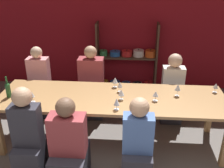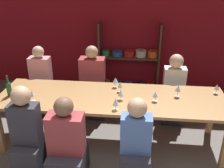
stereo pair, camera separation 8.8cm
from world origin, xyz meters
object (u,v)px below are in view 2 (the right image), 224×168
object	(u,v)px
wine_glass_red_a	(121,93)
wine_glass_white_b	(217,87)
wine_glass_red_d	(155,95)
wine_glass_red_c	(15,94)
person_near_a	(29,142)
person_far_c	(93,90)
wine_glass_red_b	(32,94)
person_far_a	(173,96)
shelf_unit	(130,67)
wine_bottle_green	(9,88)
wine_glass_empty_a	(178,88)
wine_glass_white_d	(116,102)
person_far_b	(43,89)
person_near_c	(68,151)
dining_table	(111,101)
wine_glass_white_a	(120,85)
cell_phone	(64,105)
person_near_b	(135,153)
wine_glass_white_c	(115,80)

from	to	relation	value
wine_glass_red_a	wine_glass_white_b	world-z (taller)	wine_glass_red_a
wine_glass_red_d	wine_glass_red_c	bearing A→B (deg)	-174.08
person_near_a	person_far_c	distance (m)	1.65
wine_glass_red_b	person_far_a	size ratio (longest dim) A/B	0.13
shelf_unit	person_far_a	world-z (taller)	shelf_unit
person_near_a	wine_bottle_green	bearing A→B (deg)	127.42
wine_glass_empty_a	wine_glass_white_d	size ratio (longest dim) A/B	1.10
wine_bottle_green	wine_glass_red_c	bearing A→B (deg)	-44.86
wine_bottle_green	person_far_a	size ratio (longest dim) A/B	0.26
wine_glass_red_c	wine_glass_red_a	bearing A→B (deg)	7.82
wine_glass_red_b	wine_bottle_green	bearing A→B (deg)	162.89
person_far_b	person_near_c	world-z (taller)	person_far_b
wine_glass_white_b	person_near_a	distance (m)	2.64
shelf_unit	person_near_c	xyz separation A→B (m)	(-0.63, -2.65, -0.10)
wine_glass_white_b	wine_glass_red_a	bearing A→B (deg)	-166.48
wine_glass_white_b	person_far_c	distance (m)	2.01
wine_glass_red_a	wine_glass_white_d	world-z (taller)	wine_glass_white_d
dining_table	wine_glass_white_a	distance (m)	0.27
person_far_b	cell_phone	bearing A→B (deg)	123.53
person_far_b	person_near_c	bearing A→B (deg)	118.83
wine_glass_red_b	cell_phone	bearing A→B (deg)	-10.10
person_near_a	shelf_unit	bearing A→B (deg)	66.70
person_far_b	person_near_b	bearing A→B (deg)	137.34
wine_glass_white_a	person_far_a	world-z (taller)	person_far_a
person_near_a	wine_glass_white_b	bearing A→B (deg)	22.31
wine_glass_white_d	wine_glass_red_d	bearing A→B (deg)	28.22
dining_table	wine_glass_empty_a	world-z (taller)	wine_glass_empty_a
wine_glass_white_b	person_far_b	world-z (taller)	person_far_b
wine_bottle_green	person_near_a	world-z (taller)	person_near_a
wine_glass_white_a	wine_glass_white_d	world-z (taller)	wine_glass_white_d
wine_bottle_green	person_far_b	distance (m)	0.98
wine_glass_red_a	cell_phone	world-z (taller)	wine_glass_red_a
wine_glass_red_b	wine_glass_empty_a	xyz separation A→B (m)	(1.96, 0.33, 0.02)
wine_glass_white_c	person_near_c	size ratio (longest dim) A/B	0.14
wine_glass_white_b	person_far_a	bearing A→B (deg)	136.62
wine_glass_white_a	person_near_a	xyz separation A→B (m)	(-1.05, -0.90, -0.40)
person_far_c	wine_glass_red_a	bearing A→B (deg)	121.63
wine_glass_white_d	cell_phone	world-z (taller)	wine_glass_white_d
cell_phone	person_far_c	size ratio (longest dim) A/B	0.12
wine_glass_red_b	wine_glass_red_d	world-z (taller)	wine_glass_red_b
wine_glass_red_b	person_far_c	world-z (taller)	person_far_c
dining_table	wine_glass_white_d	xyz separation A→B (m)	(0.09, -0.34, 0.18)
wine_glass_red_a	person_far_b	distance (m)	1.71
wine_bottle_green	person_far_c	size ratio (longest dim) A/B	0.24
dining_table	wine_glass_empty_a	distance (m)	0.94
dining_table	wine_bottle_green	distance (m)	1.44
wine_glass_red_a	wine_glass_empty_a	bearing A→B (deg)	12.49
wine_glass_red_c	wine_glass_white_b	bearing A→B (deg)	10.63
wine_glass_red_b	wine_glass_red_c	xyz separation A→B (m)	(-0.23, -0.03, 0.01)
wine_glass_red_c	wine_glass_empty_a	xyz separation A→B (m)	(2.19, 0.37, 0.02)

